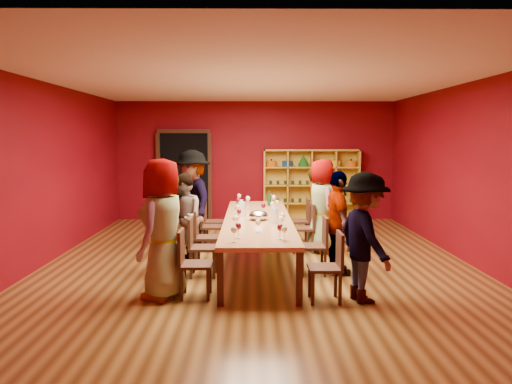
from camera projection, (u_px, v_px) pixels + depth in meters
room_shell at (258, 173)px, 8.21m from camera, size 7.10×9.10×3.04m
tasting_table at (258, 221)px, 8.30m from camera, size 1.10×4.50×0.75m
doorway at (185, 176)px, 12.64m from camera, size 1.40×0.17×2.30m
shelving_unit at (311, 182)px, 12.57m from camera, size 2.40×0.40×1.80m
chair_person_left_0 at (190, 260)px, 6.50m from camera, size 0.42×0.42×0.89m
person_left_0 at (163, 229)px, 6.45m from camera, size 0.74×1.00×1.82m
chair_person_left_1 at (198, 244)px, 7.49m from camera, size 0.42×0.42×0.89m
person_left_1 at (169, 225)px, 7.46m from camera, size 0.60×0.68×1.55m
chair_person_left_2 at (203, 234)px, 8.27m from camera, size 0.42×0.42×0.89m
person_left_2 at (183, 218)px, 8.24m from camera, size 0.61×0.82×1.51m
chair_person_left_3 at (208, 223)px, 9.28m from camera, size 0.42×0.42×0.89m
person_left_3 at (193, 200)px, 9.23m from camera, size 0.95×1.30×1.86m
chair_person_left_4 at (211, 218)px, 9.86m from camera, size 0.42×0.42×0.89m
person_left_4 at (189, 206)px, 9.82m from camera, size 0.56×0.94×1.50m
chair_person_right_0 at (331, 263)px, 6.34m from camera, size 0.42×0.42×0.89m
person_right_0 at (365, 237)px, 6.31m from camera, size 0.70×1.15×1.65m
chair_person_right_1 at (318, 242)px, 7.60m from camera, size 0.42×0.42×0.89m
person_right_1 at (338, 223)px, 7.57m from camera, size 0.49×0.96×1.59m
chair_person_right_3 at (307, 225)px, 9.11m from camera, size 0.42×0.42×0.89m
person_right_3 at (322, 206)px, 9.08m from camera, size 0.62×0.91×1.70m
chair_person_right_4 at (302, 218)px, 9.90m from camera, size 0.42×0.42×0.89m
person_right_4 at (316, 206)px, 9.87m from camera, size 0.40×0.55×1.49m
wine_glass_0 at (280, 228)px, 6.54m from camera, size 0.08×0.08×0.21m
wine_glass_1 at (238, 201)px, 9.34m from camera, size 0.09×0.09×0.21m
wine_glass_2 at (248, 199)px, 9.65m from camera, size 0.09×0.09×0.21m
wine_glass_3 at (275, 210)px, 8.26m from camera, size 0.07×0.07×0.18m
wine_glass_4 at (258, 223)px, 6.99m from camera, size 0.08×0.08×0.19m
wine_glass_5 at (239, 196)px, 10.14m from camera, size 0.08×0.08×0.20m
wine_glass_6 at (274, 211)px, 8.20m from camera, size 0.07×0.07×0.18m
wine_glass_7 at (272, 204)px, 9.05m from camera, size 0.07×0.07×0.18m
wine_glass_8 at (263, 206)px, 8.68m from camera, size 0.08×0.08×0.20m
wine_glass_9 at (282, 216)px, 7.54m from camera, size 0.08×0.08×0.21m
wine_glass_10 at (235, 219)px, 7.37m from camera, size 0.08×0.08×0.19m
wine_glass_11 at (277, 203)px, 9.22m from camera, size 0.08×0.08×0.19m
wine_glass_12 at (238, 227)px, 6.62m from camera, size 0.08×0.08×0.21m
wine_glass_13 at (239, 212)px, 8.08m from camera, size 0.07×0.07×0.18m
wine_glass_14 at (274, 198)px, 9.87m from camera, size 0.08×0.08×0.21m
wine_glass_15 at (281, 220)px, 7.21m from camera, size 0.08×0.08×0.20m
wine_glass_16 at (234, 231)px, 6.36m from camera, size 0.08×0.08×0.21m
wine_glass_17 at (271, 196)px, 10.10m from camera, size 0.08×0.08×0.21m
wine_glass_18 at (238, 208)px, 8.38m from camera, size 0.09×0.09×0.21m
wine_glass_19 at (284, 230)px, 6.45m from camera, size 0.08×0.08×0.20m
wine_glass_20 at (237, 219)px, 7.37m from camera, size 0.08×0.08×0.19m
spittoon_bowl at (259, 216)px, 8.10m from camera, size 0.32×0.32×0.18m
carafe_a at (241, 209)px, 8.46m from camera, size 0.12×0.12×0.29m
carafe_b at (275, 215)px, 7.75m from camera, size 0.15×0.15×0.29m
wine_bottle at (269, 200)px, 9.84m from camera, size 0.09×0.09×0.30m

